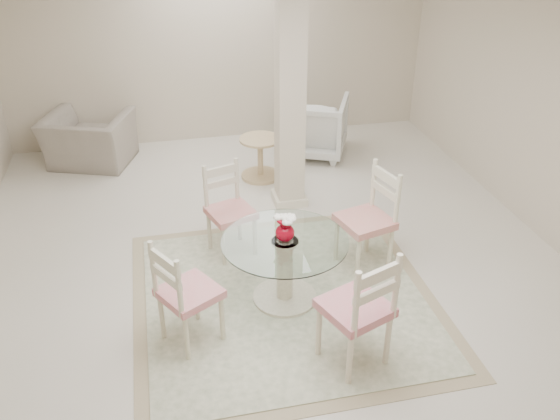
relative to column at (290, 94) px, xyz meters
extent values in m
plane|color=silver|center=(-0.50, -1.30, -1.35)|extent=(7.00, 7.00, 0.00)
cube|color=beige|center=(-0.50, 2.20, 0.00)|extent=(6.00, 0.02, 2.70)
cube|color=beige|center=(0.00, 0.00, 0.00)|extent=(0.30, 0.30, 2.70)
cube|color=tan|center=(-0.47, -1.83, -1.35)|extent=(2.77, 2.77, 0.01)
cube|color=beige|center=(-0.47, -1.83, -1.34)|extent=(2.54, 2.54, 0.01)
cylinder|color=#F1E7C6|center=(-0.47, -1.83, -1.33)|extent=(0.59, 0.59, 0.04)
cylinder|color=#F1E7C6|center=(-0.47, -1.83, -1.01)|extent=(0.15, 0.15, 0.61)
cylinder|color=#F1E7C6|center=(-0.47, -1.83, -0.72)|extent=(0.24, 0.24, 0.02)
cylinder|color=white|center=(-0.47, -1.83, -0.70)|extent=(1.13, 1.13, 0.01)
ellipsoid|color=#9C0416|center=(-0.47, -1.83, -0.62)|extent=(0.17, 0.17, 0.16)
cylinder|color=#9C0416|center=(-0.47, -1.83, -0.52)|extent=(0.09, 0.09, 0.05)
cylinder|color=#9C0416|center=(-0.47, -1.83, -0.49)|extent=(0.15, 0.15, 0.02)
ellipsoid|color=white|center=(-0.47, -1.83, -0.46)|extent=(0.10, 0.10, 0.04)
ellipsoid|color=white|center=(-0.42, -1.81, -0.48)|extent=(0.10, 0.10, 0.04)
ellipsoid|color=white|center=(-0.52, -1.80, -0.47)|extent=(0.10, 0.10, 0.04)
ellipsoid|color=white|center=(-0.46, -1.88, -0.48)|extent=(0.10, 0.10, 0.04)
ellipsoid|color=white|center=(-0.43, -1.86, -0.47)|extent=(0.10, 0.10, 0.04)
cylinder|color=#EFE8C5|center=(0.17, -1.34, -1.11)|extent=(0.05, 0.05, 0.49)
cylinder|color=#EFE8C5|center=(0.27, -1.71, -1.11)|extent=(0.05, 0.05, 0.49)
cylinder|color=#EFE8C5|center=(0.54, -1.24, -1.11)|extent=(0.05, 0.05, 0.49)
cylinder|color=#EFE8C5|center=(0.64, -1.61, -1.11)|extent=(0.05, 0.05, 0.49)
cube|color=red|center=(0.41, -1.47, -0.82)|extent=(0.57, 0.57, 0.07)
cube|color=#EFE8C5|center=(0.61, -1.42, -0.47)|extent=(0.16, 0.42, 0.57)
cylinder|color=beige|center=(-0.94, -1.17, -1.13)|extent=(0.04, 0.04, 0.45)
cylinder|color=beige|center=(-0.61, -1.06, -1.13)|extent=(0.04, 0.04, 0.45)
cylinder|color=beige|center=(-1.05, -0.84, -1.13)|extent=(0.04, 0.04, 0.45)
cylinder|color=beige|center=(-0.72, -0.73, -1.13)|extent=(0.04, 0.04, 0.45)
cube|color=#B21A13|center=(-0.83, -0.95, -0.87)|extent=(0.54, 0.54, 0.07)
cube|color=beige|center=(-0.89, -0.77, -0.55)|extent=(0.38, 0.16, 0.52)
cylinder|color=beige|center=(-1.11, -2.25, -1.12)|extent=(0.04, 0.04, 0.46)
cylinder|color=beige|center=(-1.29, -1.94, -1.12)|extent=(0.04, 0.04, 0.46)
cylinder|color=beige|center=(-1.42, -2.43, -1.12)|extent=(0.04, 0.04, 0.46)
cylinder|color=beige|center=(-1.60, -2.13, -1.12)|extent=(0.04, 0.04, 0.46)
cube|color=red|center=(-1.35, -2.19, -0.86)|extent=(0.60, 0.60, 0.07)
cube|color=beige|center=(-1.52, -2.29, -0.53)|extent=(0.24, 0.36, 0.54)
cylinder|color=#F4E5C9|center=(0.00, -2.46, -1.10)|extent=(0.05, 0.05, 0.50)
cylinder|color=#F4E5C9|center=(-0.37, -2.60, -1.10)|extent=(0.05, 0.05, 0.50)
cylinder|color=#F4E5C9|center=(0.14, -2.82, -1.10)|extent=(0.05, 0.05, 0.50)
cylinder|color=#F4E5C9|center=(-0.22, -2.96, -1.10)|extent=(0.05, 0.05, 0.50)
cube|color=red|center=(-0.11, -2.71, -0.81)|extent=(0.62, 0.62, 0.08)
cube|color=#F4E5C9|center=(-0.04, -2.91, -0.45)|extent=(0.42, 0.20, 0.58)
imported|color=gray|center=(-2.38, 1.63, -1.00)|extent=(1.32, 1.24, 0.69)
imported|color=silver|center=(0.65, 1.32, -0.94)|extent=(1.17, 1.18, 0.82)
cylinder|color=#D7B684|center=(-0.21, 0.73, -1.33)|extent=(0.50, 0.50, 0.04)
cylinder|color=#D7B684|center=(-0.21, 0.73, -1.08)|extent=(0.07, 0.07, 0.48)
cylinder|color=#D7B684|center=(-0.21, 0.73, -0.82)|extent=(0.53, 0.53, 0.03)
camera|label=1|loc=(-1.46, -6.11, 2.13)|focal=38.00mm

